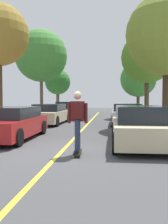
# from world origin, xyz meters

# --- Properties ---
(ground) EXTENTS (80.00, 80.00, 0.00)m
(ground) POSITION_xyz_m (0.00, 0.00, 0.00)
(ground) COLOR #424244
(center_line) EXTENTS (0.12, 39.20, 0.01)m
(center_line) POSITION_xyz_m (0.00, 4.00, 0.00)
(center_line) COLOR gold
(center_line) RESTS_ON ground
(parked_car_left_nearest) EXTENTS (2.00, 4.55, 1.30)m
(parked_car_left_nearest) POSITION_xyz_m (-2.52, 2.21, 0.65)
(parked_car_left_nearest) COLOR maroon
(parked_car_left_nearest) RESTS_ON ground
(parked_car_left_near) EXTENTS (2.05, 4.68, 1.31)m
(parked_car_left_near) POSITION_xyz_m (-2.52, 8.60, 0.64)
(parked_car_left_near) COLOR #BCAD89
(parked_car_left_near) RESTS_ON ground
(parked_car_left_far) EXTENTS (1.92, 4.14, 1.40)m
(parked_car_left_far) POSITION_xyz_m (-2.52, 14.93, 0.68)
(parked_car_left_far) COLOR #38383D
(parked_car_left_far) RESTS_ON ground
(parked_car_right_nearest) EXTENTS (1.95, 4.66, 1.38)m
(parked_car_right_nearest) POSITION_xyz_m (2.52, 1.40, 0.68)
(parked_car_right_nearest) COLOR #BCAD89
(parked_car_right_nearest) RESTS_ON ground
(parked_car_right_near) EXTENTS (2.04, 4.10, 1.34)m
(parked_car_right_near) POSITION_xyz_m (2.52, 8.43, 0.66)
(parked_car_right_near) COLOR white
(parked_car_right_near) RESTS_ON ground
(street_tree_left_near) EXTENTS (4.56, 4.56, 7.56)m
(street_tree_left_near) POSITION_xyz_m (-4.59, 14.09, 5.41)
(street_tree_left_near) COLOR brown
(street_tree_left_near) RESTS_ON sidewalk_left
(street_tree_left_far) EXTENTS (2.92, 2.92, 4.95)m
(street_tree_left_far) POSITION_xyz_m (-4.59, 20.92, 3.60)
(street_tree_left_far) COLOR brown
(street_tree_left_far) RESTS_ON sidewalk_left
(street_tree_right_nearest) EXTENTS (4.58, 4.58, 7.37)m
(street_tree_right_nearest) POSITION_xyz_m (4.59, 7.01, 5.20)
(street_tree_right_nearest) COLOR #3D2D1E
(street_tree_right_nearest) RESTS_ON sidewalk_right
(street_tree_right_near) EXTENTS (4.46, 4.46, 7.33)m
(street_tree_right_near) POSITION_xyz_m (4.59, 14.75, 5.22)
(street_tree_right_near) COLOR #4C3823
(street_tree_right_near) RESTS_ON sidewalk_right
(street_tree_right_far) EXTENTS (4.09, 4.09, 5.84)m
(street_tree_right_far) POSITION_xyz_m (4.59, 21.66, 3.93)
(street_tree_right_far) COLOR #4C3823
(street_tree_right_far) RESTS_ON sidewalk_right
(skateboard) EXTENTS (0.28, 0.85, 0.10)m
(skateboard) POSITION_xyz_m (0.55, -0.44, 0.09)
(skateboard) COLOR black
(skateboard) RESTS_ON ground
(skateboarder) EXTENTS (0.58, 0.71, 1.73)m
(skateboarder) POSITION_xyz_m (0.56, -0.48, 1.09)
(skateboarder) COLOR black
(skateboarder) RESTS_ON skateboard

